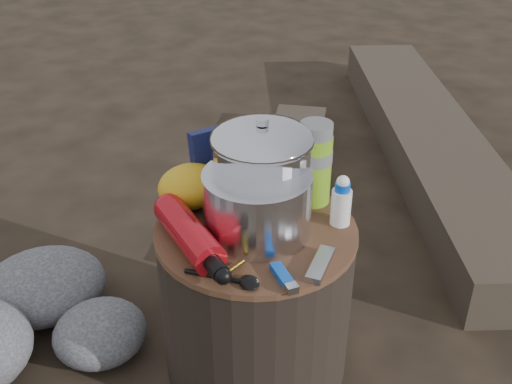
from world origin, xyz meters
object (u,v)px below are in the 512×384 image
object	(u,v)px
travel_mug	(281,163)
thermos	(314,164)
log_main	(429,142)
camping_pot	(262,170)
stump	(256,300)
fuel_bottle	(189,234)

from	to	relation	value
travel_mug	thermos	bearing A→B (deg)	-60.98
thermos	travel_mug	distance (m)	0.10
log_main	travel_mug	xyz separation A→B (m)	(-0.87, -0.58, 0.38)
camping_pot	thermos	xyz separation A→B (m)	(0.12, 0.00, -0.01)
stump	travel_mug	world-z (taller)	travel_mug
fuel_bottle	thermos	size ratio (longest dim) A/B	1.46
thermos	log_main	bearing A→B (deg)	38.59
camping_pot	thermos	world-z (taller)	camping_pot
fuel_bottle	thermos	xyz separation A→B (m)	(0.31, 0.07, 0.06)
fuel_bottle	log_main	bearing A→B (deg)	25.37
log_main	fuel_bottle	size ratio (longest dim) A/B	6.68
camping_pot	fuel_bottle	distance (m)	0.21
log_main	camping_pot	size ratio (longest dim) A/B	8.67
camping_pot	travel_mug	distance (m)	0.12
log_main	travel_mug	size ratio (longest dim) A/B	14.36
log_main	thermos	xyz separation A→B (m)	(-0.82, -0.66, 0.41)
camping_pot	travel_mug	world-z (taller)	camping_pot
stump	fuel_bottle	xyz separation A→B (m)	(-0.15, -0.01, 0.23)
camping_pot	thermos	distance (m)	0.12
camping_pot	travel_mug	bearing A→B (deg)	45.94
fuel_bottle	travel_mug	xyz separation A→B (m)	(0.26, 0.15, 0.03)
stump	log_main	xyz separation A→B (m)	(0.98, 0.71, -0.12)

